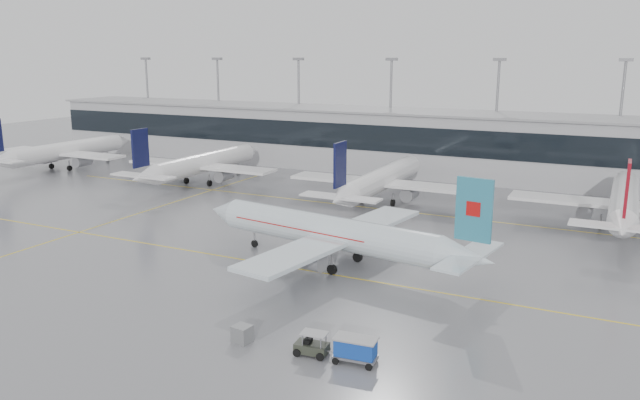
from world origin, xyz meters
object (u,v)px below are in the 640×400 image
at_px(baggage_tug, 312,347).
at_px(gse_unit, 242,334).
at_px(air_canada_jet, 336,234).
at_px(baggage_cart, 355,348).

bearing_deg(baggage_tug, gse_unit, 179.34).
bearing_deg(air_canada_jet, baggage_tug, 118.81).
bearing_deg(baggage_tug, baggage_cart, -0.00).
bearing_deg(baggage_tug, air_canada_jet, 104.16).
xyz_separation_m(baggage_tug, baggage_cart, (3.58, 0.35, 0.52)).
relative_size(air_canada_jet, baggage_cart, 10.78).
bearing_deg(air_canada_jet, gse_unit, 102.16).
distance_m(air_canada_jet, gse_unit, 21.03).
xyz_separation_m(air_canada_jet, baggage_cart, (10.84, -19.90, -2.57)).
relative_size(air_canada_jet, gse_unit, 26.13).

